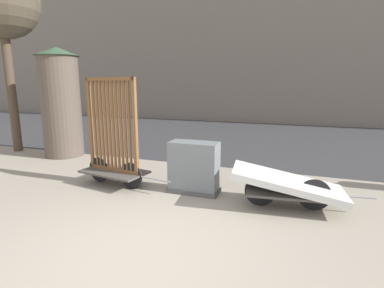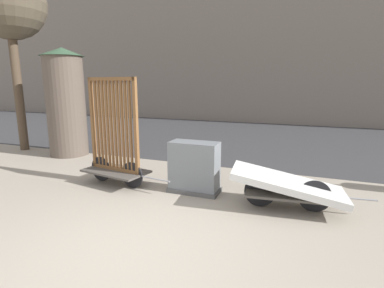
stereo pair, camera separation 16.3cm
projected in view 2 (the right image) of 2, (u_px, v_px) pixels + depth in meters
name	position (u px, v px, depth m)	size (l,w,h in m)	color
ground_plane	(131.00, 252.00, 3.84)	(60.00, 60.00, 0.00)	gray
road_strip	(253.00, 138.00, 11.81)	(56.00, 9.00, 0.01)	#38383A
building_facade	(279.00, 6.00, 16.48)	(48.00, 4.00, 12.54)	slate
bike_cart_with_bedframe	(115.00, 148.00, 6.26)	(2.12, 0.95, 2.25)	#4C4742
bike_cart_with_mattress	(287.00, 186.00, 5.08)	(2.37, 1.10, 0.70)	#4C4742
utility_cabinet	(194.00, 169.00, 5.88)	(1.01, 0.50, 1.01)	#4C4C4C
advertising_column	(66.00, 102.00, 8.75)	(1.22, 1.22, 3.12)	brown
street_tree	(8.00, 5.00, 8.86)	(2.14, 2.14, 5.54)	#4C3D2D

